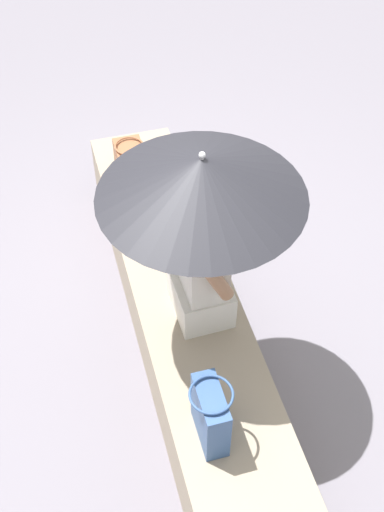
{
  "coord_description": "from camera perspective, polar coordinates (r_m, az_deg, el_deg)",
  "views": [
    {
      "loc": [
        2.24,
        -0.57,
        3.28
      ],
      "look_at": [
        0.08,
        0.03,
        0.83
      ],
      "focal_mm": 45.73,
      "sensor_mm": 36.0,
      "label": 1
    }
  ],
  "objects": [
    {
      "name": "person_seated",
      "position": [
        3.24,
        0.85,
        -0.47
      ],
      "size": [
        0.48,
        0.29,
        0.9
      ],
      "color": "beige",
      "rests_on": "stone_bench"
    },
    {
      "name": "handbag_black",
      "position": [
        4.19,
        -5.38,
        7.99
      ],
      "size": [
        0.24,
        0.18,
        0.3
      ],
      "color": "brown",
      "rests_on": "stone_bench"
    },
    {
      "name": "tote_bag_canvas",
      "position": [
        2.99,
        1.63,
        -13.69
      ],
      "size": [
        0.27,
        0.2,
        0.35
      ],
      "color": "#335184",
      "rests_on": "stone_bench"
    },
    {
      "name": "stone_bench",
      "position": [
        3.82,
        -0.72,
        -5.23
      ],
      "size": [
        2.94,
        0.56,
        0.48
      ],
      "primitive_type": "cube",
      "color": "gray",
      "rests_on": "ground"
    },
    {
      "name": "parasol",
      "position": [
        2.79,
        0.87,
        6.87
      ],
      "size": [
        0.94,
        0.94,
        1.11
      ],
      "color": "#B7B7BC",
      "rests_on": "stone_bench"
    },
    {
      "name": "ground_plane",
      "position": [
        4.01,
        -0.69,
        -7.32
      ],
      "size": [
        14.0,
        14.0,
        0.0
      ],
      "primitive_type": "plane",
      "color": "slate"
    }
  ]
}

